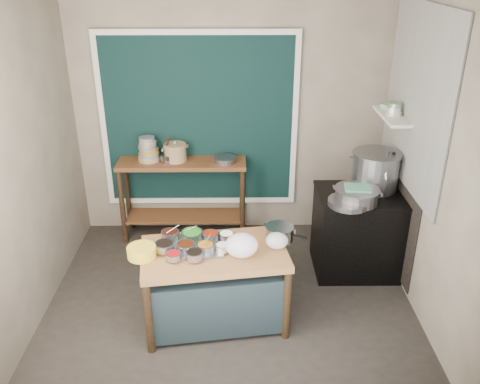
{
  "coord_description": "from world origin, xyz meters",
  "views": [
    {
      "loc": [
        0.05,
        -4.04,
        3.09
      ],
      "look_at": [
        0.1,
        0.25,
        1.05
      ],
      "focal_mm": 38.0,
      "sensor_mm": 36.0,
      "label": 1
    }
  ],
  "objects_px": {
    "prep_table": "(215,286)",
    "utensil_cup": "(167,158)",
    "steamer": "(357,195)",
    "stove_block": "(359,233)",
    "back_counter": "(184,199)",
    "saucepan": "(279,233)",
    "stock_pot": "(375,171)",
    "condiment_tray": "(195,248)",
    "ceramic_crock": "(175,153)",
    "yellow_basin": "(142,252)"
  },
  "relations": [
    {
      "from": "saucepan",
      "to": "stock_pot",
      "type": "xyz_separation_m",
      "value": [
        1.03,
        0.82,
        0.25
      ]
    },
    {
      "from": "prep_table",
      "to": "utensil_cup",
      "type": "height_order",
      "value": "utensil_cup"
    },
    {
      "from": "stove_block",
      "to": "yellow_basin",
      "type": "bearing_deg",
      "value": -155.86
    },
    {
      "from": "prep_table",
      "to": "condiment_tray",
      "type": "height_order",
      "value": "condiment_tray"
    },
    {
      "from": "steamer",
      "to": "prep_table",
      "type": "bearing_deg",
      "value": -153.89
    },
    {
      "from": "saucepan",
      "to": "utensil_cup",
      "type": "distance_m",
      "value": 1.81
    },
    {
      "from": "saucepan",
      "to": "utensil_cup",
      "type": "xyz_separation_m",
      "value": [
        -1.15,
        1.39,
        0.18
      ]
    },
    {
      "from": "condiment_tray",
      "to": "steamer",
      "type": "bearing_deg",
      "value": 22.66
    },
    {
      "from": "prep_table",
      "to": "back_counter",
      "type": "bearing_deg",
      "value": 96.76
    },
    {
      "from": "saucepan",
      "to": "steamer",
      "type": "distance_m",
      "value": 0.94
    },
    {
      "from": "ceramic_crock",
      "to": "saucepan",
      "type": "bearing_deg",
      "value": -53.29
    },
    {
      "from": "yellow_basin",
      "to": "steamer",
      "type": "height_order",
      "value": "steamer"
    },
    {
      "from": "back_counter",
      "to": "prep_table",
      "type": "bearing_deg",
      "value": -75.14
    },
    {
      "from": "ceramic_crock",
      "to": "stock_pot",
      "type": "relative_size",
      "value": 0.53
    },
    {
      "from": "stock_pot",
      "to": "steamer",
      "type": "xyz_separation_m",
      "value": [
        -0.25,
        -0.32,
        -0.12
      ]
    },
    {
      "from": "stove_block",
      "to": "saucepan",
      "type": "distance_m",
      "value": 1.2
    },
    {
      "from": "back_counter",
      "to": "steamer",
      "type": "height_order",
      "value": "steamer"
    },
    {
      "from": "prep_table",
      "to": "condiment_tray",
      "type": "relative_size",
      "value": 2.56
    },
    {
      "from": "prep_table",
      "to": "ceramic_crock",
      "type": "height_order",
      "value": "ceramic_crock"
    },
    {
      "from": "saucepan",
      "to": "steamer",
      "type": "bearing_deg",
      "value": 56.88
    },
    {
      "from": "yellow_basin",
      "to": "condiment_tray",
      "type": "bearing_deg",
      "value": 14.6
    },
    {
      "from": "back_counter",
      "to": "utensil_cup",
      "type": "bearing_deg",
      "value": -172.03
    },
    {
      "from": "stock_pot",
      "to": "steamer",
      "type": "distance_m",
      "value": 0.42
    },
    {
      "from": "prep_table",
      "to": "yellow_basin",
      "type": "height_order",
      "value": "yellow_basin"
    },
    {
      "from": "utensil_cup",
      "to": "steamer",
      "type": "distance_m",
      "value": 2.13
    },
    {
      "from": "stove_block",
      "to": "stock_pot",
      "type": "bearing_deg",
      "value": 46.94
    },
    {
      "from": "prep_table",
      "to": "saucepan",
      "type": "bearing_deg",
      "value": 8.4
    },
    {
      "from": "yellow_basin",
      "to": "saucepan",
      "type": "distance_m",
      "value": 1.21
    },
    {
      "from": "stove_block",
      "to": "saucepan",
      "type": "height_order",
      "value": "saucepan"
    },
    {
      "from": "condiment_tray",
      "to": "yellow_basin",
      "type": "distance_m",
      "value": 0.45
    },
    {
      "from": "stove_block",
      "to": "utensil_cup",
      "type": "xyz_separation_m",
      "value": [
        -2.06,
        0.71,
        0.57
      ]
    },
    {
      "from": "ceramic_crock",
      "to": "stock_pot",
      "type": "xyz_separation_m",
      "value": [
        2.1,
        -0.61,
        0.04
      ]
    },
    {
      "from": "steamer",
      "to": "stove_block",
      "type": "bearing_deg",
      "value": 57.05
    },
    {
      "from": "back_counter",
      "to": "yellow_basin",
      "type": "xyz_separation_m",
      "value": [
        -0.19,
        -1.67,
        0.32
      ]
    },
    {
      "from": "stove_block",
      "to": "ceramic_crock",
      "type": "bearing_deg",
      "value": 159.19
    },
    {
      "from": "condiment_tray",
      "to": "stock_pot",
      "type": "distance_m",
      "value": 2.05
    },
    {
      "from": "yellow_basin",
      "to": "steamer",
      "type": "bearing_deg",
      "value": 20.94
    },
    {
      "from": "back_counter",
      "to": "yellow_basin",
      "type": "relative_size",
      "value": 5.91
    },
    {
      "from": "stove_block",
      "to": "steamer",
      "type": "bearing_deg",
      "value": -122.95
    },
    {
      "from": "stock_pot",
      "to": "ceramic_crock",
      "type": "bearing_deg",
      "value": 163.76
    },
    {
      "from": "prep_table",
      "to": "utensil_cup",
      "type": "distance_m",
      "value": 1.77
    },
    {
      "from": "ceramic_crock",
      "to": "steamer",
      "type": "bearing_deg",
      "value": -26.7
    },
    {
      "from": "back_counter",
      "to": "saucepan",
      "type": "xyz_separation_m",
      "value": [
        1.0,
        -1.41,
        0.35
      ]
    },
    {
      "from": "prep_table",
      "to": "back_counter",
      "type": "xyz_separation_m",
      "value": [
        -0.42,
        1.58,
        0.1
      ]
    },
    {
      "from": "condiment_tray",
      "to": "stock_pot",
      "type": "bearing_deg",
      "value": 28.34
    },
    {
      "from": "stove_block",
      "to": "steamer",
      "type": "height_order",
      "value": "steamer"
    },
    {
      "from": "prep_table",
      "to": "utensil_cup",
      "type": "relative_size",
      "value": 8.21
    },
    {
      "from": "stove_block",
      "to": "prep_table",
      "type": "bearing_deg",
      "value": -150.14
    },
    {
      "from": "back_counter",
      "to": "steamer",
      "type": "distance_m",
      "value": 2.06
    },
    {
      "from": "prep_table",
      "to": "ceramic_crock",
      "type": "distance_m",
      "value": 1.8
    }
  ]
}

